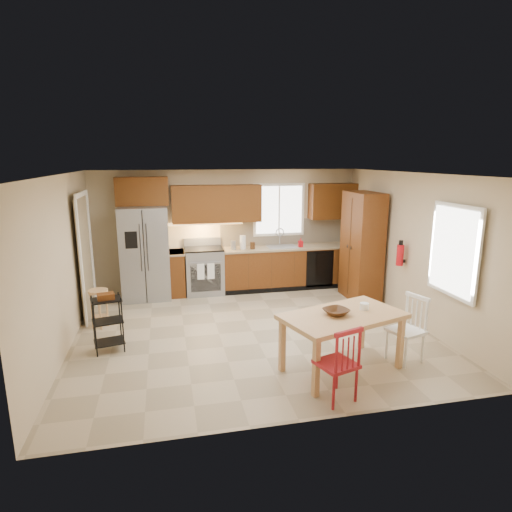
{
  "coord_description": "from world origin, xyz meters",
  "views": [
    {
      "loc": [
        -1.31,
        -6.32,
        2.73
      ],
      "look_at": [
        0.15,
        0.4,
        1.15
      ],
      "focal_mm": 30.0,
      "sensor_mm": 36.0,
      "label": 1
    }
  ],
  "objects_px": {
    "range_stove": "(204,271)",
    "soap_bottle": "(301,242)",
    "fire_extinguisher": "(400,255)",
    "refrigerator": "(145,253)",
    "bar_stool": "(100,309)",
    "pantry": "(362,246)",
    "table_bowl": "(336,315)",
    "table_jar": "(364,308)",
    "dining_table": "(342,343)",
    "utility_cart": "(108,324)",
    "chair_white": "(406,329)",
    "chair_red": "(336,362)"
  },
  "relations": [
    {
      "from": "bar_stool",
      "to": "utility_cart",
      "type": "relative_size",
      "value": 0.78
    },
    {
      "from": "range_stove",
      "to": "pantry",
      "type": "bearing_deg",
      "value": -18.29
    },
    {
      "from": "range_stove",
      "to": "chair_white",
      "type": "height_order",
      "value": "range_stove"
    },
    {
      "from": "chair_red",
      "to": "utility_cart",
      "type": "height_order",
      "value": "chair_red"
    },
    {
      "from": "chair_white",
      "to": "chair_red",
      "type": "bearing_deg",
      "value": 100.57
    },
    {
      "from": "pantry",
      "to": "table_bowl",
      "type": "distance_m",
      "value": 3.16
    },
    {
      "from": "fire_extinguisher",
      "to": "chair_white",
      "type": "xyz_separation_m",
      "value": [
        -0.79,
        -1.59,
        -0.64
      ]
    },
    {
      "from": "fire_extinguisher",
      "to": "chair_red",
      "type": "distance_m",
      "value": 3.17
    },
    {
      "from": "table_bowl",
      "to": "bar_stool",
      "type": "distance_m",
      "value": 3.91
    },
    {
      "from": "chair_red",
      "to": "bar_stool",
      "type": "distance_m",
      "value": 4.1
    },
    {
      "from": "pantry",
      "to": "bar_stool",
      "type": "bearing_deg",
      "value": -174.14
    },
    {
      "from": "dining_table",
      "to": "refrigerator",
      "type": "bearing_deg",
      "value": 107.86
    },
    {
      "from": "fire_extinguisher",
      "to": "dining_table",
      "type": "relative_size",
      "value": 0.23
    },
    {
      "from": "fire_extinguisher",
      "to": "dining_table",
      "type": "xyz_separation_m",
      "value": [
        -1.74,
        -1.64,
        -0.72
      ]
    },
    {
      "from": "utility_cart",
      "to": "refrigerator",
      "type": "bearing_deg",
      "value": 66.24
    },
    {
      "from": "soap_bottle",
      "to": "fire_extinguisher",
      "type": "height_order",
      "value": "fire_extinguisher"
    },
    {
      "from": "pantry",
      "to": "chair_red",
      "type": "xyz_separation_m",
      "value": [
        -1.89,
        -3.34,
        -0.59
      ]
    },
    {
      "from": "chair_white",
      "to": "pantry",
      "type": "bearing_deg",
      "value": -30.4
    },
    {
      "from": "refrigerator",
      "to": "pantry",
      "type": "bearing_deg",
      "value": -12.62
    },
    {
      "from": "pantry",
      "to": "table_jar",
      "type": "relative_size",
      "value": 15.95
    },
    {
      "from": "pantry",
      "to": "bar_stool",
      "type": "xyz_separation_m",
      "value": [
        -4.84,
        -0.5,
        -0.73
      ]
    },
    {
      "from": "table_bowl",
      "to": "utility_cart",
      "type": "bearing_deg",
      "value": 157.33
    },
    {
      "from": "refrigerator",
      "to": "soap_bottle",
      "type": "bearing_deg",
      "value": -0.45
    },
    {
      "from": "fire_extinguisher",
      "to": "refrigerator",
      "type": "bearing_deg",
      "value": 155.48
    },
    {
      "from": "utility_cart",
      "to": "bar_stool",
      "type": "bearing_deg",
      "value": 91.74
    },
    {
      "from": "dining_table",
      "to": "utility_cart",
      "type": "relative_size",
      "value": 1.89
    },
    {
      "from": "chair_white",
      "to": "table_bowl",
      "type": "relative_size",
      "value": 2.9
    },
    {
      "from": "pantry",
      "to": "dining_table",
      "type": "bearing_deg",
      "value": -119.85
    },
    {
      "from": "refrigerator",
      "to": "table_jar",
      "type": "bearing_deg",
      "value": -50.25
    },
    {
      "from": "refrigerator",
      "to": "table_bowl",
      "type": "distance_m",
      "value": 4.39
    },
    {
      "from": "soap_bottle",
      "to": "pantry",
      "type": "relative_size",
      "value": 0.09
    },
    {
      "from": "table_jar",
      "to": "bar_stool",
      "type": "bearing_deg",
      "value": 150.05
    },
    {
      "from": "fire_extinguisher",
      "to": "table_bowl",
      "type": "distance_m",
      "value": 2.49
    },
    {
      "from": "refrigerator",
      "to": "soap_bottle",
      "type": "relative_size",
      "value": 9.53
    },
    {
      "from": "pantry",
      "to": "bar_stool",
      "type": "height_order",
      "value": "pantry"
    },
    {
      "from": "table_bowl",
      "to": "bar_stool",
      "type": "xyz_separation_m",
      "value": [
        -3.2,
        2.19,
        -0.44
      ]
    },
    {
      "from": "pantry",
      "to": "fire_extinguisher",
      "type": "height_order",
      "value": "pantry"
    },
    {
      "from": "refrigerator",
      "to": "utility_cart",
      "type": "distance_m",
      "value": 2.48
    },
    {
      "from": "range_stove",
      "to": "soap_bottle",
      "type": "distance_m",
      "value": 2.1
    },
    {
      "from": "dining_table",
      "to": "range_stove",
      "type": "bearing_deg",
      "value": 93.62
    },
    {
      "from": "bar_stool",
      "to": "chair_red",
      "type": "bearing_deg",
      "value": -50.21
    },
    {
      "from": "chair_white",
      "to": "table_jar",
      "type": "xyz_separation_m",
      "value": [
        -0.61,
        0.05,
        0.34
      ]
    },
    {
      "from": "dining_table",
      "to": "table_jar",
      "type": "xyz_separation_m",
      "value": [
        0.34,
        0.1,
        0.42
      ]
    },
    {
      "from": "table_jar",
      "to": "pantry",
      "type": "bearing_deg",
      "value": 65.09
    },
    {
      "from": "soap_bottle",
      "to": "chair_red",
      "type": "relative_size",
      "value": 0.21
    },
    {
      "from": "table_bowl",
      "to": "table_jar",
      "type": "bearing_deg",
      "value": 12.53
    },
    {
      "from": "chair_red",
      "to": "chair_white",
      "type": "height_order",
      "value": "same"
    },
    {
      "from": "range_stove",
      "to": "utility_cart",
      "type": "bearing_deg",
      "value": -123.46
    },
    {
      "from": "bar_stool",
      "to": "range_stove",
      "type": "bearing_deg",
      "value": 32.28
    },
    {
      "from": "fire_extinguisher",
      "to": "bar_stool",
      "type": "distance_m",
      "value": 5.13
    }
  ]
}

